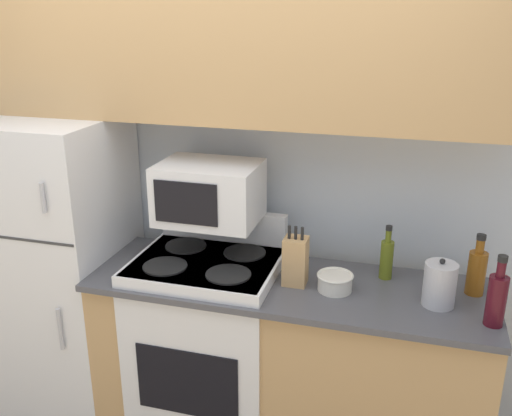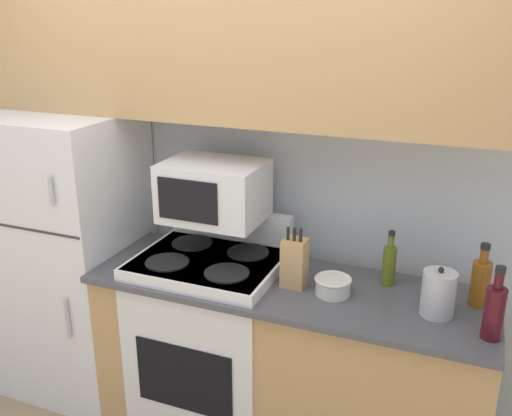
{
  "view_description": "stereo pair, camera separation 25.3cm",
  "coord_description": "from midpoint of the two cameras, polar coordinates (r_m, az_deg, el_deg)",
  "views": [
    {
      "loc": [
        0.87,
        -2.04,
        2.09
      ],
      "look_at": [
        0.21,
        0.26,
        1.25
      ],
      "focal_mm": 40.0,
      "sensor_mm": 36.0,
      "label": 1
    },
    {
      "loc": [
        1.11,
        -1.96,
        2.09
      ],
      "look_at": [
        0.21,
        0.26,
        1.25
      ],
      "focal_mm": 40.0,
      "sensor_mm": 36.0,
      "label": 2
    }
  ],
  "objects": [
    {
      "name": "wall_back",
      "position": [
        2.98,
        1.84,
        3.54
      ],
      "size": [
        8.0,
        0.05,
        2.55
      ],
      "color": "silver",
      "rests_on": "ground_plane"
    },
    {
      "name": "lower_cabinets",
      "position": [
        2.89,
        5.69,
        -15.35
      ],
      "size": [
        1.84,
        0.61,
        0.9
      ],
      "color": "tan",
      "rests_on": "ground_plane"
    },
    {
      "name": "refrigerator",
      "position": [
        3.28,
        -15.87,
        -4.68
      ],
      "size": [
        0.72,
        0.68,
        1.58
      ],
      "color": "white",
      "rests_on": "ground_plane"
    },
    {
      "name": "upper_cabinets",
      "position": [
        2.69,
        0.51,
        14.86
      ],
      "size": [
        2.56,
        0.34,
        0.59
      ],
      "color": "tan",
      "rests_on": "refrigerator"
    },
    {
      "name": "stove",
      "position": [
        2.97,
        -2.01,
        -13.16
      ],
      "size": [
        0.69,
        0.59,
        1.11
      ],
      "color": "white",
      "rests_on": "ground_plane"
    },
    {
      "name": "microwave",
      "position": [
        2.72,
        -1.59,
        1.67
      ],
      "size": [
        0.47,
        0.36,
        0.28
      ],
      "color": "white",
      "rests_on": "stove"
    },
    {
      "name": "knife_block",
      "position": [
        2.58,
        6.69,
        -5.49
      ],
      "size": [
        0.11,
        0.1,
        0.28
      ],
      "color": "tan",
      "rests_on": "lower_cabinets"
    },
    {
      "name": "bowl",
      "position": [
        2.56,
        10.55,
        -7.68
      ],
      "size": [
        0.16,
        0.16,
        0.08
      ],
      "color": "silver",
      "rests_on": "lower_cabinets"
    },
    {
      "name": "bottle_whiskey",
      "position": [
        2.63,
        24.18,
        -6.77
      ],
      "size": [
        0.08,
        0.08,
        0.28
      ],
      "color": "brown",
      "rests_on": "lower_cabinets"
    },
    {
      "name": "bottle_wine_red",
      "position": [
        2.4,
        25.61,
        -9.32
      ],
      "size": [
        0.08,
        0.08,
        0.3
      ],
      "color": "#470F19",
      "rests_on": "lower_cabinets"
    },
    {
      "name": "bottle_olive_oil",
      "position": [
        2.68,
        15.86,
        -5.44
      ],
      "size": [
        0.06,
        0.06,
        0.26
      ],
      "color": "#5B6619",
      "rests_on": "lower_cabinets"
    },
    {
      "name": "kettle",
      "position": [
        2.49,
        20.61,
        -8.08
      ],
      "size": [
        0.14,
        0.14,
        0.21
      ],
      "color": "#B7B7BC",
      "rests_on": "lower_cabinets"
    }
  ]
}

